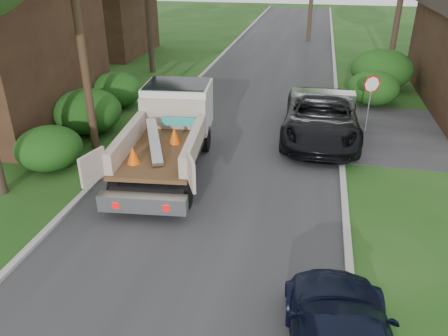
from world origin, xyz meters
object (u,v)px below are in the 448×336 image
Objects in this scene: house_left_far at (97,11)px; black_pickup at (321,117)px; stop_sign at (371,92)px; flatbed_truck at (172,124)px; utility_pole at (77,11)px.

house_left_far reaches higher than black_pickup.
stop_sign is 22.81m from house_left_far.
flatbed_truck is (11.41, -17.44, -1.64)m from house_left_far.
utility_pole reaches higher than black_pickup.
flatbed_truck is 6.32m from black_pickup.
house_left_far is at bearing 145.19° from stop_sign.
flatbed_truck is at bearing -56.81° from house_left_far.
stop_sign is at bearing -34.81° from house_left_far.
utility_pole reaches higher than stop_sign.
utility_pole is 1.41× the size of flatbed_truck.
stop_sign is at bearing 25.25° from flatbed_truck.
stop_sign is at bearing 29.46° from black_pickup.
black_pickup is at bearing 18.42° from utility_pole.
stop_sign is 0.33× the size of house_left_far.
house_left_far is 1.15× the size of black_pickup.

